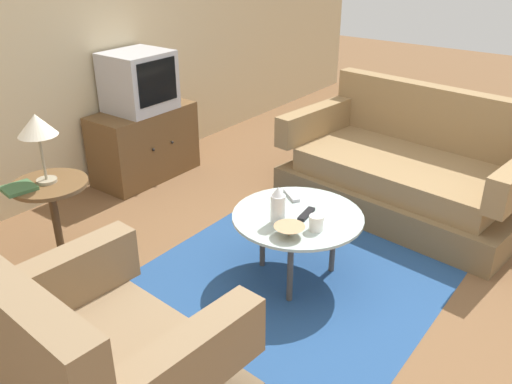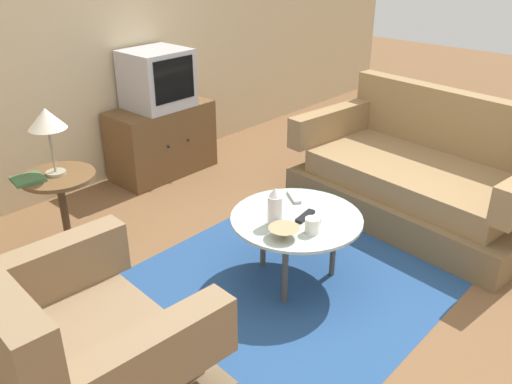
% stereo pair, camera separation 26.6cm
% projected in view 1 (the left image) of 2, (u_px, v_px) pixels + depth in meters
% --- Properties ---
extents(ground_plane, '(16.00, 16.00, 0.00)m').
position_uv_depth(ground_plane, '(311.00, 295.00, 3.21)').
color(ground_plane, brown).
extents(back_wall, '(9.00, 0.12, 2.70)m').
position_uv_depth(back_wall, '(39.00, 24.00, 3.92)').
color(back_wall, '#CCB78E').
rests_on(back_wall, ground).
extents(area_rug, '(2.26, 1.72, 0.00)m').
position_uv_depth(area_rug, '(295.00, 276.00, 3.39)').
color(area_rug, navy).
rests_on(area_rug, ground).
extents(armchair, '(0.89, 1.01, 0.93)m').
position_uv_depth(armchair, '(103.00, 375.00, 2.20)').
color(armchair, brown).
rests_on(armchair, ground).
extents(couch, '(1.18, 1.89, 0.89)m').
position_uv_depth(couch, '(408.00, 173.00, 4.13)').
color(couch, brown).
rests_on(couch, ground).
extents(coffee_table, '(0.79, 0.79, 0.44)m').
position_uv_depth(coffee_table, '(297.00, 221.00, 3.21)').
color(coffee_table, '#B2C6C1').
rests_on(coffee_table, ground).
extents(side_table, '(0.47, 0.47, 0.56)m').
position_uv_depth(side_table, '(53.00, 205.00, 3.38)').
color(side_table, brown).
rests_on(side_table, ground).
extents(tv_stand, '(0.91, 0.46, 0.61)m').
position_uv_depth(tv_stand, '(145.00, 144.00, 4.65)').
color(tv_stand, brown).
rests_on(tv_stand, ground).
extents(television, '(0.50, 0.46, 0.48)m').
position_uv_depth(television, '(139.00, 81.00, 4.41)').
color(television, '#B7B7BC').
rests_on(television, tv_stand).
extents(table_lamp, '(0.23, 0.23, 0.44)m').
position_uv_depth(table_lamp, '(37.00, 127.00, 3.17)').
color(table_lamp, '#9E937A').
rests_on(table_lamp, side_table).
extents(vase, '(0.09, 0.09, 0.23)m').
position_uv_depth(vase, '(278.00, 206.00, 3.05)').
color(vase, white).
rests_on(vase, coffee_table).
extents(mug, '(0.13, 0.08, 0.09)m').
position_uv_depth(mug, '(317.00, 223.00, 3.02)').
color(mug, white).
rests_on(mug, coffee_table).
extents(bowl, '(0.18, 0.18, 0.06)m').
position_uv_depth(bowl, '(289.00, 231.00, 2.96)').
color(bowl, tan).
rests_on(bowl, coffee_table).
extents(tv_remote_dark, '(0.17, 0.07, 0.02)m').
position_uv_depth(tv_remote_dark, '(306.00, 214.00, 3.18)').
color(tv_remote_dark, black).
rests_on(tv_remote_dark, coffee_table).
extents(tv_remote_silver, '(0.14, 0.17, 0.02)m').
position_uv_depth(tv_remote_silver, '(292.00, 195.00, 3.41)').
color(tv_remote_silver, '#B2B2B7').
rests_on(tv_remote_silver, coffee_table).
extents(book, '(0.21, 0.20, 0.02)m').
position_uv_depth(book, '(19.00, 188.00, 3.22)').
color(book, '#3D663D').
rests_on(book, side_table).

